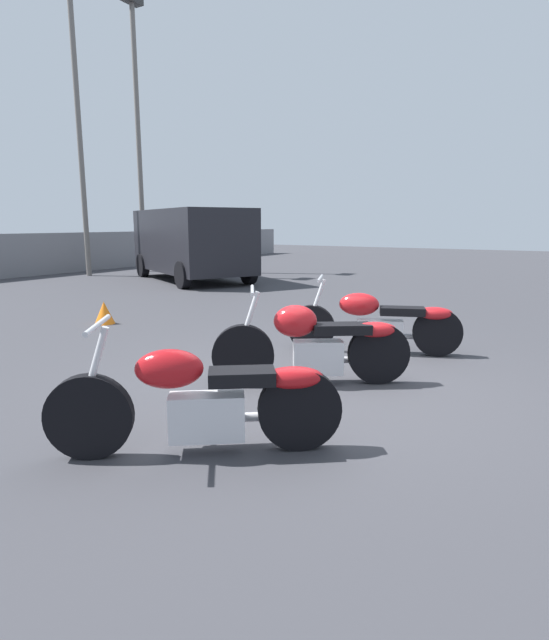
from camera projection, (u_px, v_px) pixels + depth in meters
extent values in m
plane|color=#38383D|center=(317.00, 388.00, 5.04)|extent=(60.00, 60.00, 0.00)
cylinder|color=slate|center=(139.00, 144.00, 16.51)|extent=(0.16, 0.16, 8.47)
cylinder|color=slate|center=(80.00, 137.00, 15.13)|extent=(0.16, 0.16, 8.42)
cylinder|color=black|center=(89.00, 417.00, 3.48)|extent=(0.44, 0.55, 0.61)
cylinder|color=black|center=(300.00, 410.00, 3.62)|extent=(0.44, 0.55, 0.61)
cube|color=silver|center=(207.00, 417.00, 3.56)|extent=(0.48, 0.55, 0.34)
ellipsoid|color=#AD1419|center=(169.00, 369.00, 3.47)|extent=(0.47, 0.53, 0.28)
cube|color=black|center=(242.00, 376.00, 3.53)|extent=(0.47, 0.52, 0.10)
ellipsoid|color=#AD1419|center=(293.00, 378.00, 3.57)|extent=(0.42, 0.47, 0.16)
cylinder|color=silver|center=(98.00, 325.00, 3.37)|extent=(0.52, 0.39, 0.04)
cylinder|color=silver|center=(93.00, 372.00, 3.43)|extent=(0.19, 0.23, 0.64)
cylinder|color=silver|center=(228.00, 418.00, 3.71)|extent=(0.45, 0.58, 0.07)
cylinder|color=black|center=(243.00, 355.00, 5.07)|extent=(0.43, 0.58, 0.63)
cylinder|color=black|center=(379.00, 354.00, 5.13)|extent=(0.43, 0.58, 0.63)
cube|color=silver|center=(318.00, 357.00, 5.11)|extent=(0.44, 0.53, 0.35)
ellipsoid|color=red|center=(295.00, 321.00, 5.03)|extent=(0.47, 0.52, 0.33)
cube|color=black|center=(342.00, 329.00, 5.06)|extent=(0.52, 0.62, 0.10)
ellipsoid|color=red|center=(375.00, 330.00, 5.08)|extent=(0.41, 0.48, 0.16)
cylinder|color=silver|center=(252.00, 290.00, 4.95)|extent=(0.55, 0.38, 0.04)
cylinder|color=silver|center=(248.00, 323.00, 5.01)|extent=(0.18, 0.24, 0.65)
cylinder|color=silver|center=(330.00, 360.00, 5.25)|extent=(0.44, 0.61, 0.07)
cylinder|color=black|center=(312.00, 328.00, 6.46)|extent=(0.31, 0.60, 0.60)
cylinder|color=black|center=(437.00, 332.00, 6.21)|extent=(0.31, 0.60, 0.60)
cube|color=silver|center=(379.00, 333.00, 6.33)|extent=(0.39, 0.60, 0.33)
ellipsoid|color=red|center=(359.00, 304.00, 6.30)|extent=(0.41, 0.56, 0.29)
cube|color=black|center=(402.00, 311.00, 6.23)|extent=(0.42, 0.59, 0.10)
ellipsoid|color=red|center=(434.00, 313.00, 6.17)|extent=(0.35, 0.48, 0.16)
cylinder|color=silver|center=(320.00, 278.00, 6.32)|extent=(0.62, 0.27, 0.04)
cylinder|color=silver|center=(316.00, 303.00, 6.39)|extent=(0.14, 0.25, 0.63)
cylinder|color=silver|center=(391.00, 336.00, 6.43)|extent=(0.29, 0.61, 0.07)
cube|color=black|center=(191.00, 240.00, 14.44)|extent=(3.95, 5.05, 1.75)
cube|color=black|center=(164.00, 226.00, 16.30)|extent=(1.61, 0.87, 0.52)
cylinder|color=black|center=(143.00, 265.00, 15.56)|extent=(0.52, 0.72, 0.70)
cylinder|color=black|center=(200.00, 263.00, 16.53)|extent=(0.52, 0.72, 0.70)
cylinder|color=black|center=(183.00, 275.00, 12.66)|extent=(0.52, 0.72, 0.70)
cylinder|color=black|center=(249.00, 271.00, 13.62)|extent=(0.52, 0.72, 0.70)
cone|color=orange|center=(104.00, 313.00, 8.24)|extent=(0.33, 0.33, 0.37)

